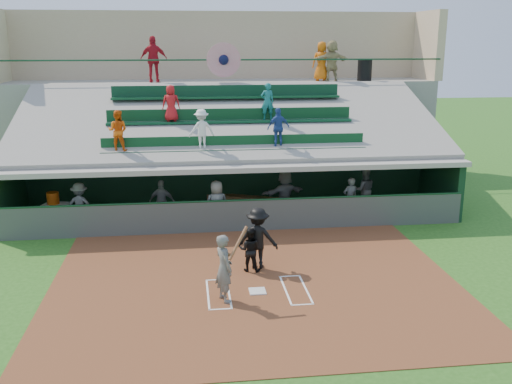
{
  "coord_description": "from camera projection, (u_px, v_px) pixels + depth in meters",
  "views": [
    {
      "loc": [
        -1.72,
        -13.7,
        6.4
      ],
      "look_at": [
        0.39,
        3.5,
        1.8
      ],
      "focal_mm": 40.0,
      "sensor_mm": 36.0,
      "label": 1
    }
  ],
  "objects": [
    {
      "name": "dugout_floor",
      "position": [
        235.0,
        216.0,
        21.46
      ],
      "size": [
        16.0,
        3.5,
        0.04
      ],
      "primitive_type": "cube",
      "color": "gray",
      "rests_on": "ground"
    },
    {
      "name": "dugout_player_e",
      "position": [
        350.0,
        198.0,
        20.91
      ],
      "size": [
        0.64,
        0.5,
        1.55
      ],
      "primitive_type": "imported",
      "rotation": [
        0.0,
        0.0,
        3.38
      ],
      "color": "#565853",
      "rests_on": "dugout_floor"
    },
    {
      "name": "batters_box_chalk",
      "position": [
        257.0,
        292.0,
        14.98
      ],
      "size": [
        2.65,
        1.85,
        0.01
      ],
      "color": "silver",
      "rests_on": "dirt_slab"
    },
    {
      "name": "concourse_staff_b",
      "position": [
        322.0,
        61.0,
        26.31
      ],
      "size": [
        1.01,
        0.82,
        1.79
      ],
      "primitive_type": "imported",
      "rotation": [
        0.0,
        0.0,
        2.81
      ],
      "color": "#C65B0B",
      "rests_on": "concourse_slab"
    },
    {
      "name": "grandstand",
      "position": [
        227.0,
        140.0,
        24.48
      ],
      "size": [
        20.4,
        10.4,
        7.8
      ],
      "color": "#494E49",
      "rests_on": "ground"
    },
    {
      "name": "concourse_slab",
      "position": [
        222.0,
        129.0,
        27.35
      ],
      "size": [
        20.0,
        3.0,
        4.6
      ],
      "primitive_type": "cube",
      "color": "gray",
      "rests_on": "ground"
    },
    {
      "name": "trash_bin",
      "position": [
        365.0,
        70.0,
        26.52
      ],
      "size": [
        0.67,
        0.67,
        1.0
      ],
      "primitive_type": "cylinder",
      "color": "black",
      "rests_on": "concourse_slab"
    },
    {
      "name": "ground",
      "position": [
        257.0,
        292.0,
        14.99
      ],
      "size": [
        100.0,
        100.0,
        0.0
      ],
      "primitive_type": "plane",
      "color": "#265919",
      "rests_on": "ground"
    },
    {
      "name": "dugout_bench",
      "position": [
        239.0,
        201.0,
        22.68
      ],
      "size": [
        12.86,
        5.94,
        0.42
      ],
      "primitive_type": "cube",
      "rotation": [
        0.0,
        0.0,
        -0.41
      ],
      "color": "brown",
      "rests_on": "dugout_floor"
    },
    {
      "name": "dugout_player_f",
      "position": [
        364.0,
        190.0,
        21.84
      ],
      "size": [
        0.88,
        0.73,
        1.67
      ],
      "primitive_type": "imported",
      "rotation": [
        0.0,
        0.0,
        3.02
      ],
      "color": "#545752",
      "rests_on": "dugout_floor"
    },
    {
      "name": "water_cooler",
      "position": [
        53.0,
        198.0,
        20.2
      ],
      "size": [
        0.42,
        0.42,
        0.42
      ],
      "primitive_type": "cylinder",
      "color": "#C94D0B",
      "rests_on": "white_table"
    },
    {
      "name": "concourse_staff_a",
      "position": [
        154.0,
        59.0,
        25.32
      ],
      "size": [
        1.19,
        0.51,
        2.02
      ],
      "primitive_type": "imported",
      "rotation": [
        0.0,
        0.0,
        3.13
      ],
      "color": "#B21422",
      "rests_on": "concourse_slab"
    },
    {
      "name": "catcher",
      "position": [
        250.0,
        250.0,
        16.2
      ],
      "size": [
        0.72,
        0.62,
        1.27
      ],
      "primitive_type": "imported",
      "rotation": [
        0.0,
        0.0,
        2.88
      ],
      "color": "black",
      "rests_on": "dirt_slab"
    },
    {
      "name": "dugout_player_a",
      "position": [
        80.0,
        205.0,
        19.92
      ],
      "size": [
        1.1,
        0.72,
        1.6
      ],
      "primitive_type": "imported",
      "rotation": [
        0.0,
        0.0,
        3.02
      ],
      "color": "#5A5D58",
      "rests_on": "dugout_floor"
    },
    {
      "name": "dirt_slab",
      "position": [
        255.0,
        284.0,
        15.46
      ],
      "size": [
        11.0,
        9.0,
        0.02
      ],
      "primitive_type": "cube",
      "color": "brown",
      "rests_on": "ground"
    },
    {
      "name": "dugout_player_d",
      "position": [
        285.0,
        194.0,
        20.92
      ],
      "size": [
        1.78,
        1.08,
        1.83
      ],
      "primitive_type": "imported",
      "rotation": [
        0.0,
        0.0,
        3.49
      ],
      "color": "#535550",
      "rests_on": "dugout_floor"
    },
    {
      "name": "concourse_staff_c",
      "position": [
        332.0,
        61.0,
        26.15
      ],
      "size": [
        1.77,
        0.77,
        1.85
      ],
      "primitive_type": "imported",
      "rotation": [
        0.0,
        0.0,
        3.28
      ],
      "color": "tan",
      "rests_on": "concourse_slab"
    },
    {
      "name": "dugout_player_c",
      "position": [
        217.0,
        205.0,
        19.83
      ],
      "size": [
        0.93,
        0.71,
        1.7
      ],
      "primitive_type": "imported",
      "rotation": [
        0.0,
        0.0,
        3.36
      ],
      "color": "#5D605A",
      "rests_on": "dugout_floor"
    },
    {
      "name": "home_plate",
      "position": [
        257.0,
        291.0,
        14.98
      ],
      "size": [
        0.43,
        0.43,
        0.03
      ],
      "primitive_type": "cube",
      "color": "silver",
      "rests_on": "dirt_slab"
    },
    {
      "name": "batter_at_plate",
      "position": [
        224.0,
        268.0,
        14.26
      ],
      "size": [
        0.94,
        0.8,
        1.95
      ],
      "color": "#545651",
      "rests_on": "dirt_slab"
    },
    {
      "name": "white_table",
      "position": [
        57.0,
        214.0,
        20.36
      ],
      "size": [
        1.0,
        0.85,
        0.75
      ],
      "primitive_type": "cube",
      "rotation": [
        0.0,
        0.0,
        -0.26
      ],
      "color": "white",
      "rests_on": "dugout_floor"
    },
    {
      "name": "home_umpire",
      "position": [
        258.0,
        238.0,
        16.39
      ],
      "size": [
        1.3,
        0.96,
        1.79
      ],
      "primitive_type": "imported",
      "rotation": [
        0.0,
        0.0,
        2.86
      ],
      "color": "black",
      "rests_on": "dirt_slab"
    },
    {
      "name": "dugout_player_b",
      "position": [
        162.0,
        202.0,
        20.33
      ],
      "size": [
        1.0,
        0.58,
        1.59
      ],
      "primitive_type": "imported",
      "rotation": [
        0.0,
        0.0,
        2.92
      ],
      "color": "#5D605B",
      "rests_on": "dugout_floor"
    }
  ]
}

